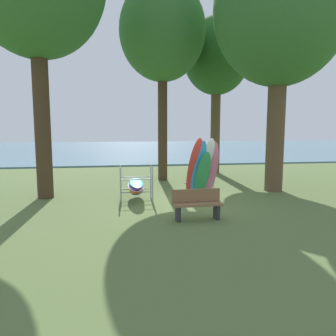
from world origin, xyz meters
TOP-DOWN VIEW (x-y plane):
  - ground_plane at (0.00, 0.00)m, footprint 80.00×80.00m
  - lake_water at (0.00, 28.77)m, footprint 80.00×36.00m
  - tree_foreground_right at (3.77, 1.59)m, footprint 5.18×5.18m
  - tree_mid_behind at (-0.35, 4.98)m, footprint 4.06×4.06m
  - tree_far_left_back at (2.95, 7.04)m, footprint 3.68×3.68m
  - leaning_board_pile at (0.48, 0.56)m, footprint 1.27×1.10m
  - board_storage_rack at (-1.92, 0.70)m, footprint 1.15×2.13m
  - park_bench at (-0.36, -1.99)m, footprint 1.41×0.45m

SIDE VIEW (x-z plane):
  - ground_plane at x=0.00m, z-range 0.00..0.00m
  - lake_water at x=0.00m, z-range 0.00..0.10m
  - park_bench at x=-0.36m, z-range 0.03..0.88m
  - board_storage_rack at x=-1.92m, z-range -0.10..1.15m
  - leaning_board_pile at x=0.48m, z-range -0.07..2.17m
  - tree_far_left_back at x=2.95m, z-range 2.09..10.71m
  - tree_mid_behind at x=-0.35m, z-range 2.31..11.73m
  - tree_foreground_right at x=3.77m, z-range 2.02..12.16m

